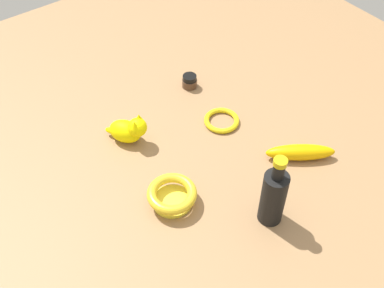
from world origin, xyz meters
The scene contains 7 objects.
ground centered at (0.00, 0.00, 0.00)m, with size 2.00×2.00×0.00m, color #936D47.
banana centered at (0.25, -0.16, 0.02)m, with size 0.19×0.05×0.05m, color #EFB005.
bottle_tall centered at (0.05, -0.25, 0.09)m, with size 0.06×0.06×0.21m.
bowl centered at (-0.12, -0.07, 0.03)m, with size 0.13×0.13×0.05m.
nail_polish_jar centered at (0.19, 0.27, 0.02)m, with size 0.05×0.05×0.04m.
cat_figurine centered at (-0.09, 0.18, 0.04)m, with size 0.10×0.12×0.10m.
bangle centered at (0.17, 0.08, 0.01)m, with size 0.10×0.10×0.02m, color yellow.
Camera 1 is at (-0.51, -0.67, 0.98)m, focal length 44.54 mm.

